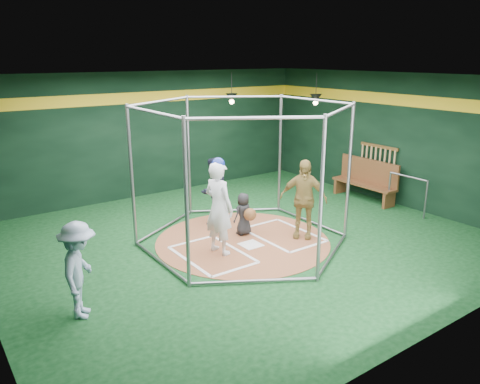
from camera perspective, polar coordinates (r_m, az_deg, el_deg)
room_shell at (r=9.78m, az=0.31°, el=3.55°), size 10.10×9.10×3.53m
clay_disc at (r=10.31m, az=0.32°, el=-5.97°), size 3.80×3.80×0.01m
home_plate at (r=10.08m, az=1.33°, el=-6.44°), size 0.43×0.43×0.01m
batter_box_left at (r=9.63m, az=-3.43°, el=-7.61°), size 1.17×1.77×0.01m
batter_box_right at (r=10.67m, az=5.27°, el=-5.18°), size 1.17×1.77×0.01m
batting_cage at (r=9.84m, az=0.34°, el=2.10°), size 4.05×4.67×3.00m
bat_rack at (r=13.59m, az=16.42°, el=3.49°), size 0.07×1.25×0.98m
pendant_lamp_near at (r=13.80m, az=-1.03°, el=11.44°), size 0.34×0.34×0.90m
pendant_lamp_far at (r=13.71m, az=9.21°, el=11.21°), size 0.34×0.34×0.90m
batter_figure at (r=9.39m, az=-2.59°, el=-1.81°), size 0.60×0.78×1.99m
visitor_leopard at (r=10.33m, az=7.72°, el=-0.83°), size 0.99×1.07×1.77m
catcher_figure at (r=10.48m, az=0.52°, el=-2.69°), size 0.49×0.56×0.96m
umpire at (r=11.14m, az=-3.26°, el=0.13°), size 0.93×0.82×1.61m
bystander_blue at (r=7.62m, az=-19.00°, el=-9.00°), size 0.99×1.15×1.55m
dugout_bench at (r=13.55m, az=15.14°, el=1.51°), size 0.46×1.96×1.14m
steel_railing at (r=12.66m, az=19.74°, el=0.44°), size 0.05×1.14×0.99m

